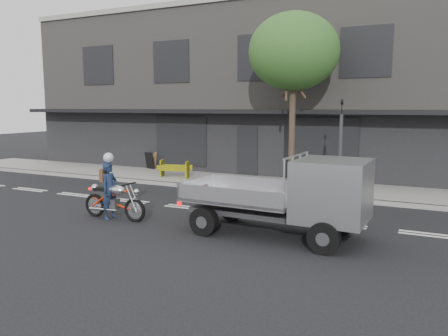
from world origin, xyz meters
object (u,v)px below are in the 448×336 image
at_px(sandwich_board, 149,161).
at_px(flatbed_ute, 314,192).
at_px(street_tree, 294,52).
at_px(construction_barrier, 172,169).
at_px(motorcycle, 114,200).
at_px(rider, 110,191).
at_px(traffic_light_pole, 340,153).

bearing_deg(sandwich_board, flatbed_ute, -23.06).
distance_m(street_tree, construction_barrier, 7.15).
height_order(motorcycle, rider, rider).
bearing_deg(street_tree, construction_barrier, -178.88).
distance_m(motorcycle, rider, 0.30).
height_order(motorcycle, construction_barrier, motorcycle).
relative_size(street_tree, traffic_light_pole, 1.93).
xyz_separation_m(street_tree, rider, (-3.55, -6.37, -4.45)).
xyz_separation_m(motorcycle, construction_barrier, (-1.96, 6.27, -0.03)).
bearing_deg(street_tree, sandwich_board, 167.15).
relative_size(motorcycle, rider, 1.30).
distance_m(traffic_light_pole, sandwich_board, 10.30).
distance_m(traffic_light_pole, construction_barrier, 7.48).
height_order(traffic_light_pole, flatbed_ute, traffic_light_pole).
bearing_deg(sandwich_board, motorcycle, -47.12).
bearing_deg(motorcycle, traffic_light_pole, 45.62).
height_order(street_tree, traffic_light_pole, street_tree).
bearing_deg(motorcycle, street_tree, 61.89).
bearing_deg(flatbed_ute, motorcycle, -173.85).
height_order(rider, flatbed_ute, flatbed_ute).
relative_size(street_tree, motorcycle, 3.12).
xyz_separation_m(street_tree, traffic_light_pole, (2.00, -0.85, -3.63)).
xyz_separation_m(rider, flatbed_ute, (5.92, 0.40, 0.38)).
xyz_separation_m(traffic_light_pole, construction_barrier, (-7.35, 0.75, -1.11)).
bearing_deg(rider, street_tree, -29.15).
distance_m(rider, construction_barrier, 6.53).
relative_size(construction_barrier, sandwich_board, 1.66).
bearing_deg(construction_barrier, street_tree, 1.12).
relative_size(flatbed_ute, sandwich_board, 5.48).
bearing_deg(sandwich_board, traffic_light_pole, -0.90).
distance_m(traffic_light_pole, flatbed_ute, 5.15).
height_order(construction_barrier, sandwich_board, sandwich_board).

